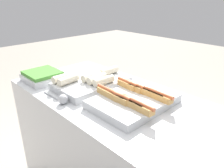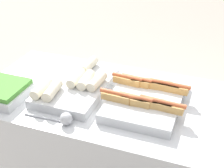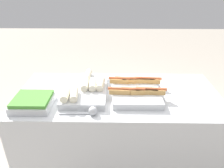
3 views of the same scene
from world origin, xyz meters
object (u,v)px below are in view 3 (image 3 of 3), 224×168
object	(u,v)px
tray_hotdogs	(136,89)
serving_spoon_near	(91,111)
tray_wraps	(86,89)
tray_side_front	(33,102)

from	to	relation	value
tray_hotdogs	serving_spoon_near	xyz separation A→B (m)	(-0.31, -0.29, -0.01)
tray_hotdogs	serving_spoon_near	size ratio (longest dim) A/B	1.88
tray_hotdogs	tray_wraps	bearing A→B (deg)	-178.80
tray_wraps	serving_spoon_near	distance (m)	0.29
tray_hotdogs	tray_wraps	distance (m)	0.39
tray_wraps	tray_side_front	distance (m)	0.39
serving_spoon_near	tray_hotdogs	bearing A→B (deg)	42.84
tray_hotdogs	serving_spoon_near	bearing A→B (deg)	-137.16
tray_hotdogs	tray_side_front	world-z (taller)	tray_hotdogs
tray_hotdogs	tray_side_front	bearing A→B (deg)	-164.79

